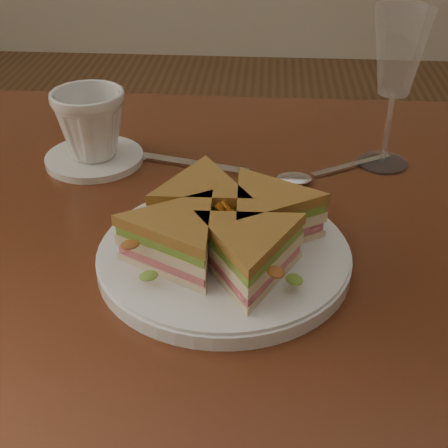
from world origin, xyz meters
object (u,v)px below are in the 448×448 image
at_px(sandwich_wedges, 224,228).
at_px(knife, 170,161).
at_px(wine_glass, 399,57).
at_px(spoon, 309,176).
at_px(table, 235,282).
at_px(plate, 224,257).
at_px(saucer, 95,158).
at_px(coffee_cup, 90,124).

distance_m(sandwich_wedges, knife, 0.26).
bearing_deg(wine_glass, spoon, -154.13).
bearing_deg(table, plate, -94.50).
height_order(sandwich_wedges, saucer, sandwich_wedges).
distance_m(plate, wine_glass, 0.35).
bearing_deg(knife, sandwich_wedges, -53.47).
bearing_deg(plate, saucer, 131.11).
height_order(wine_glass, saucer, wine_glass).
distance_m(plate, knife, 0.25).
height_order(plate, wine_glass, wine_glass).
xyz_separation_m(plate, wine_glass, (0.21, 0.25, 0.15)).
bearing_deg(knife, wine_glass, 17.77).
xyz_separation_m(spoon, wine_glass, (0.11, 0.05, 0.15)).
distance_m(table, wine_glass, 0.36).
relative_size(sandwich_wedges, knife, 1.27).
height_order(wine_glass, coffee_cup, wine_glass).
distance_m(spoon, saucer, 0.30).
xyz_separation_m(knife, wine_glass, (0.30, 0.02, 0.15)).
distance_m(spoon, coffee_cup, 0.31).
relative_size(spoon, coffee_cup, 1.62).
distance_m(knife, coffee_cup, 0.12).
distance_m(plate, sandwich_wedges, 0.04).
bearing_deg(coffee_cup, plate, -55.33).
bearing_deg(table, sandwich_wedges, -94.50).
xyz_separation_m(plate, saucer, (-0.20, 0.23, -0.00)).
bearing_deg(wine_glass, knife, -177.03).
distance_m(plate, saucer, 0.30).
bearing_deg(table, spoon, 48.75).
distance_m(saucer, coffee_cup, 0.05).
height_order(plate, coffee_cup, coffee_cup).
distance_m(plate, coffee_cup, 0.31).
bearing_deg(saucer, wine_glass, 3.01).
distance_m(table, knife, 0.20).
xyz_separation_m(sandwich_wedges, knife, (-0.09, 0.24, -0.04)).
relative_size(table, saucer, 8.74).
bearing_deg(plate, spoon, 63.47).
xyz_separation_m(table, plate, (-0.01, -0.09, 0.11)).
bearing_deg(spoon, sandwich_wedges, -147.94).
relative_size(spoon, saucer, 1.19).
bearing_deg(plate, sandwich_wedges, -126.87).
bearing_deg(knife, spoon, 4.36).
height_order(table, knife, knife).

